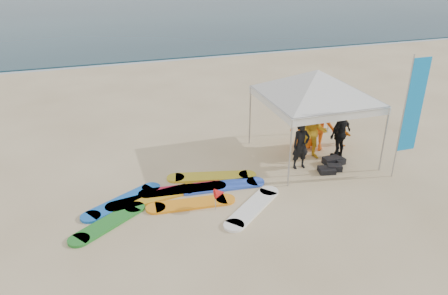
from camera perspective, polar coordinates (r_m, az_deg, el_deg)
name	(u,v)px	position (r m, az deg, el deg)	size (l,w,h in m)	color
ground	(254,234)	(11.10, 3.95, -11.18)	(120.00, 120.00, 0.00)	beige
shoreline_foam	(144,61)	(27.45, -10.44, 11.08)	(160.00, 1.20, 0.01)	silver
person_black_a	(301,145)	(13.92, 10.01, 0.30)	(0.57, 0.38, 1.57)	black
person_yellow	(313,132)	(14.59, 11.55, 2.00)	(0.91, 0.71, 1.87)	gold
person_orange_a	(319,124)	(15.27, 12.31, 3.05)	(1.22, 0.70, 1.90)	orange
person_black_b	(340,134)	(14.92, 14.95, 1.76)	(0.98, 0.41, 1.67)	black
person_orange_b	(304,123)	(15.31, 10.45, 3.20)	(0.91, 0.59, 1.85)	orange
person_seated	(343,132)	(16.00, 15.27, 1.99)	(0.90, 0.29, 0.97)	orange
canopy_tent	(318,70)	(14.06, 12.19, 9.86)	(4.52, 4.52, 3.41)	#A5A5A8
feather_flag	(413,107)	(13.82, 23.41, 4.86)	(0.64, 0.04, 3.80)	#A5A5A8
marker_pennant	(220,193)	(11.73, -0.57, -5.98)	(0.28, 0.28, 0.64)	#A5A5A8
gear_pile	(332,165)	(14.44, 13.96, -2.19)	(1.17, 0.91, 0.22)	black
surfboard_spread	(183,197)	(12.49, -5.43, -6.44)	(5.62, 3.35, 0.07)	#217B26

